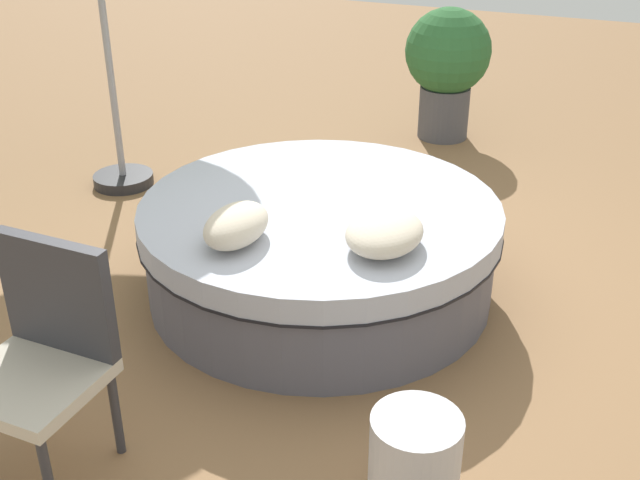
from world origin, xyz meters
TOP-DOWN VIEW (x-y plane):
  - ground_plane at (0.00, 0.00)m, footprint 16.00×16.00m
  - round_bed at (0.00, 0.00)m, footprint 2.01×2.01m
  - throw_pillow_0 at (0.56, -0.22)m, footprint 0.45×0.28m
  - throw_pillow_1 at (0.35, 0.48)m, footprint 0.49×0.37m
  - patio_chair at (1.65, -0.53)m, footprint 0.52×0.54m
  - planter at (-2.77, 0.03)m, footprint 0.71×0.71m
  - side_table at (1.36, 0.94)m, footprint 0.36×0.36m

SIDE VIEW (x-z plane):
  - ground_plane at x=0.00m, z-range 0.00..0.00m
  - side_table at x=1.36m, z-range 0.00..0.41m
  - round_bed at x=0.00m, z-range 0.01..0.56m
  - patio_chair at x=1.65m, z-range 0.07..1.05m
  - throw_pillow_1 at x=0.35m, z-range 0.56..0.72m
  - planter at x=-2.77m, z-range 0.10..1.19m
  - throw_pillow_0 at x=0.56m, z-range 0.56..0.74m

